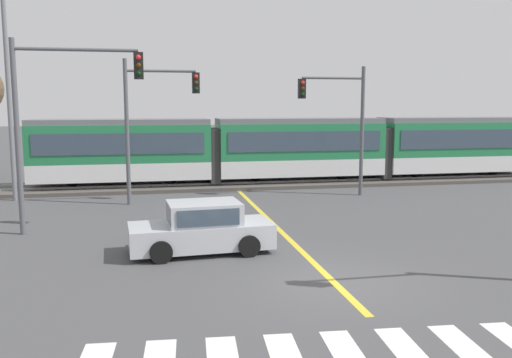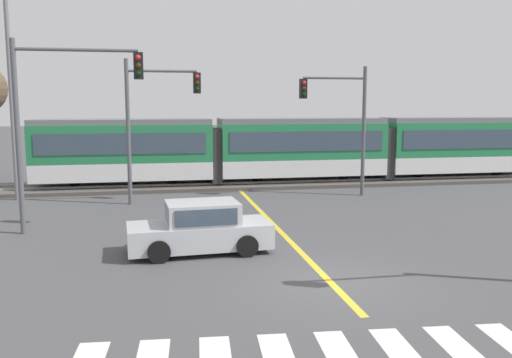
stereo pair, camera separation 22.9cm
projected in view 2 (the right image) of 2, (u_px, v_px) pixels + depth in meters
The scene contains 11 objects.
ground_plane at pixel (331, 283), 13.39m from camera, with size 200.00×200.00×0.00m, color #474749.
track_bed at pixel (235, 184), 29.31m from camera, with size 120.00×4.00×0.18m, color #4C4742.
rail_near at pixel (237, 183), 28.59m from camera, with size 120.00×0.08×0.10m, color #939399.
rail_far at pixel (233, 179), 29.99m from camera, with size 120.00×0.08×0.10m, color #939399.
light_rail_tram at pixel (301, 147), 29.70m from camera, with size 28.00×2.64×3.43m.
lane_centre_line at pixel (277, 228), 19.30m from camera, with size 0.20×16.59×0.01m, color gold.
sedan_crossing at pixel (200, 229), 16.09m from camera, with size 4.30×2.13×1.52m.
traffic_light_far_right at pixel (343, 113), 25.44m from camera, with size 3.25×0.38×6.13m.
traffic_light_far_left at pixel (152, 111), 23.49m from camera, with size 3.25×0.38×6.30m.
traffic_light_mid_left at pixel (60, 105), 18.11m from camera, with size 4.25×0.38×6.52m.
street_lamp_west at pixel (14, 82), 24.20m from camera, with size 1.79×0.28×9.66m.
Camera 2 is at (-4.19, -12.35, 4.40)m, focal length 38.00 mm.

